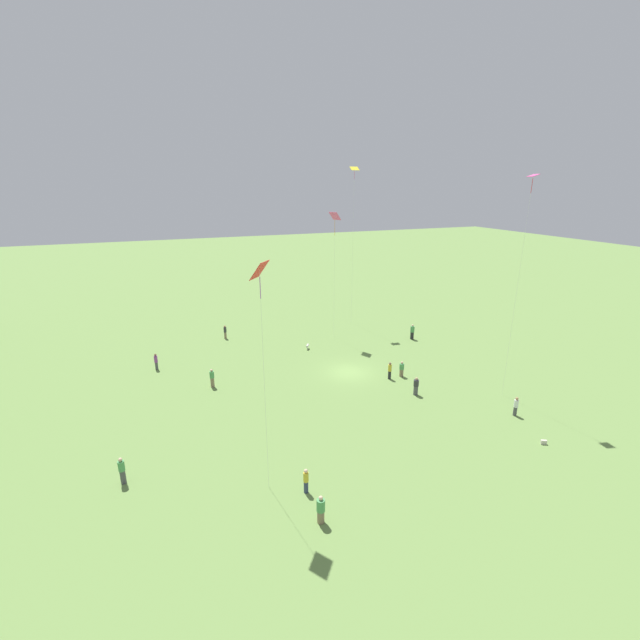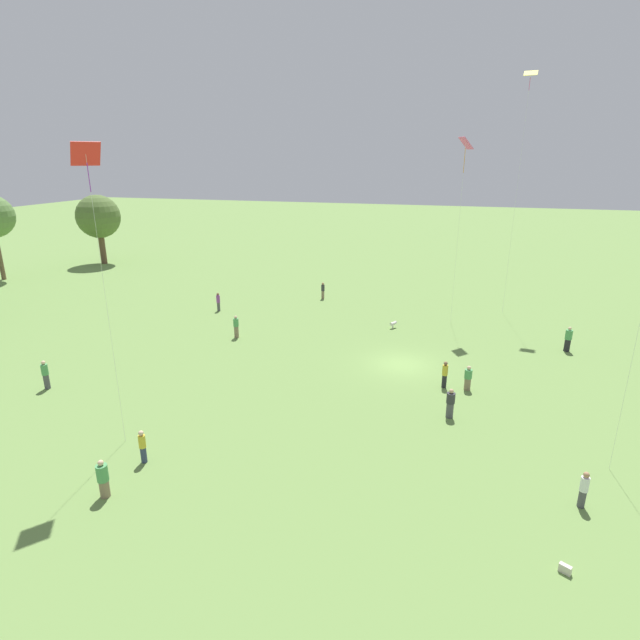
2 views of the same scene
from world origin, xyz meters
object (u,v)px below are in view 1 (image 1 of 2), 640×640
person_5 (321,510)px  kite_0 (260,278)px  person_3 (516,406)px  picnic_bag_0 (544,442)px  kite_2 (354,177)px  person_0 (212,378)px  person_2 (402,369)px  person_1 (412,332)px  person_9 (390,371)px  person_10 (156,362)px  dog_0 (308,346)px  person_4 (416,386)px  kite_1 (335,220)px  person_7 (225,332)px  kite_3 (530,197)px  person_8 (306,481)px  person_6 (122,471)px

person_5 → kite_0: kite_0 is taller
person_3 → picnic_bag_0: bearing=179.1°
kite_2 → person_0: bearing=-95.4°
person_2 → person_1: bearing=-156.5°
person_9 → person_10: size_ratio=1.00×
kite_2 → dog_0: 21.50m
person_4 → kite_1: bearing=158.8°
person_7 → person_3: bearing=-162.0°
person_4 → kite_2: size_ratio=0.08×
person_5 → person_7: bearing=177.8°
person_3 → person_10: 33.38m
person_10 → kite_3: kite_3 is taller
person_5 → person_7: size_ratio=1.04×
dog_0 → person_4: bearing=-38.0°
person_0 → person_7: 13.09m
person_3 → picnic_bag_0: (-3.85, 1.18, -0.66)m
person_2 → person_5: bearing=17.7°
person_9 → person_8: bearing=74.1°
person_6 → dog_0: size_ratio=2.69×
person_2 → dog_0: size_ratio=2.29×
person_4 → person_5: person_5 is taller
person_8 → person_9: person_9 is taller
person_0 → person_1: bearing=63.7°
picnic_bag_0 → kite_3: bearing=-22.7°
person_2 → kite_2: (17.26, -2.93, 17.91)m
person_3 → kite_2: bearing=19.5°
person_4 → person_6: 23.83m
kite_1 → person_4: bearing=-158.1°
person_9 → dog_0: person_9 is taller
kite_3 → person_9: bearing=-80.0°
person_1 → person_4: (-12.32, 7.75, -0.10)m
person_0 → person_9: (-4.56, -15.99, -0.03)m
kite_0 → person_7: bearing=-100.8°
person_9 → person_3: bearing=152.5°
kite_0 → kite_1: size_ratio=0.94×
picnic_bag_0 → person_2: bearing=13.7°
person_0 → person_10: (6.05, 4.64, -0.02)m
person_3 → person_4: bearing=58.1°
person_6 → person_7: bearing=-91.3°
person_9 → kite_1: (13.10, 0.11, 13.09)m
person_2 → kite_1: 18.61m
person_1 → person_6: size_ratio=1.02×
person_2 → person_0: bearing=-42.4°
person_6 → kite_0: (-3.74, -8.30, 12.20)m
person_2 → person_9: size_ratio=0.91×
person_1 → person_5: size_ratio=1.07×
person_1 → kite_2: (8.68, 3.94, 17.75)m
person_3 → kite_1: (22.79, 5.98, 13.14)m
kite_2 → dog_0: (-7.07, 8.87, -18.27)m
person_8 → person_6: bearing=162.9°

